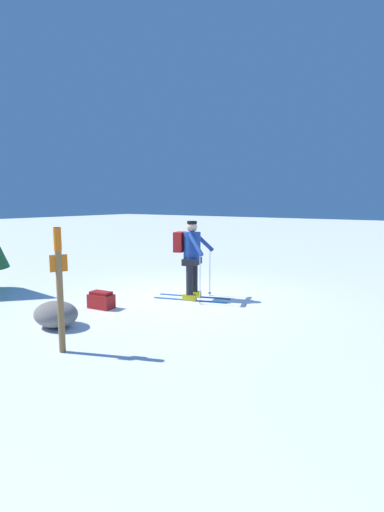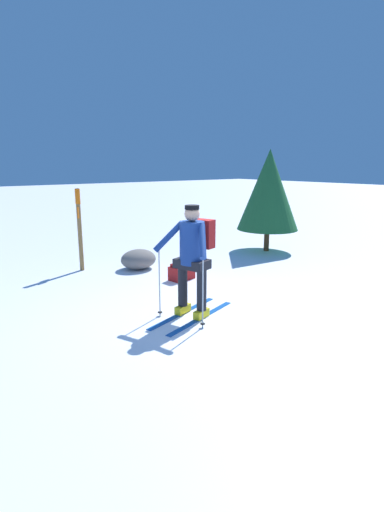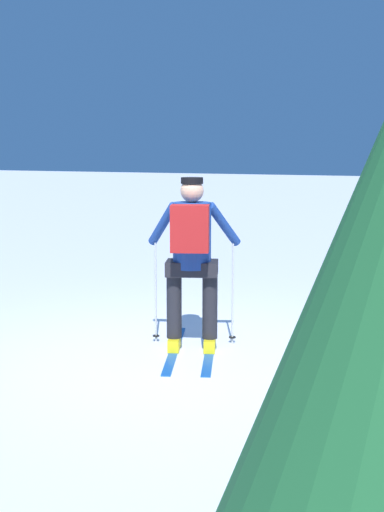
# 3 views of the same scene
# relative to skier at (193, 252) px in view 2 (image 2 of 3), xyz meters

# --- Properties ---
(ground_plane) EXTENTS (80.00, 80.00, 0.00)m
(ground_plane) POSITION_rel_skier_xyz_m (0.24, -0.04, -1.01)
(ground_plane) COLOR white
(skier) EXTENTS (1.72, 1.02, 1.72)m
(skier) POSITION_rel_skier_xyz_m (0.00, 0.00, 0.00)
(skier) COLOR #144C9E
(skier) RESTS_ON ground_plane
(dropped_backpack) EXTENTS (0.54, 0.35, 0.34)m
(dropped_backpack) POSITION_rel_skier_xyz_m (1.03, 1.69, -0.85)
(dropped_backpack) COLOR maroon
(dropped_backpack) RESTS_ON ground_plane
(trail_marker) EXTENTS (0.14, 0.22, 1.79)m
(trail_marker) POSITION_rel_skier_xyz_m (-0.29, 3.64, 0.05)
(trail_marker) COLOR olive
(trail_marker) RESTS_ON ground_plane
(rock_boulder) EXTENTS (0.81, 0.69, 0.44)m
(rock_boulder) POSITION_rel_skier_xyz_m (0.76, 2.96, -0.79)
(rock_boulder) COLOR slate
(rock_boulder) RESTS_ON ground_plane
(pine_tree) EXTENTS (1.61, 1.61, 2.69)m
(pine_tree) POSITION_rel_skier_xyz_m (4.47, 2.49, 0.63)
(pine_tree) COLOR #4C331E
(pine_tree) RESTS_ON ground_plane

